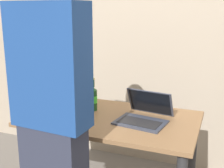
% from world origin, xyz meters
% --- Properties ---
extents(desk, '(1.25, 0.74, 0.75)m').
position_xyz_m(desk, '(0.00, 0.00, 0.62)').
color(desk, olive).
rests_on(desk, ground).
extents(laptop, '(0.38, 0.38, 0.20)m').
position_xyz_m(laptop, '(0.24, 0.02, 0.79)').
color(laptop, '#383D4C').
rests_on(laptop, desk).
extents(beer_bottle_brown, '(0.07, 0.07, 0.31)m').
position_xyz_m(beer_bottle_brown, '(-0.34, 0.16, 0.87)').
color(beer_bottle_brown, '#472B14').
rests_on(beer_bottle_brown, desk).
extents(beer_bottle_green, '(0.07, 0.07, 0.26)m').
position_xyz_m(beer_bottle_green, '(-0.19, 0.09, 0.85)').
color(beer_bottle_green, '#1E5123').
rests_on(beer_bottle_green, desk).
extents(beer_bottle_dark, '(0.08, 0.08, 0.29)m').
position_xyz_m(beer_bottle_dark, '(-0.27, 0.02, 0.86)').
color(beer_bottle_dark, '#333333').
rests_on(beer_bottle_dark, desk).
extents(person_figure, '(0.45, 0.30, 1.81)m').
position_xyz_m(person_figure, '(-0.14, -0.56, 0.94)').
color(person_figure, '#2D3347').
rests_on(person_figure, ground).
extents(back_wall, '(6.00, 0.10, 2.60)m').
position_xyz_m(back_wall, '(0.00, 0.87, 1.30)').
color(back_wall, tan).
rests_on(back_wall, ground).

